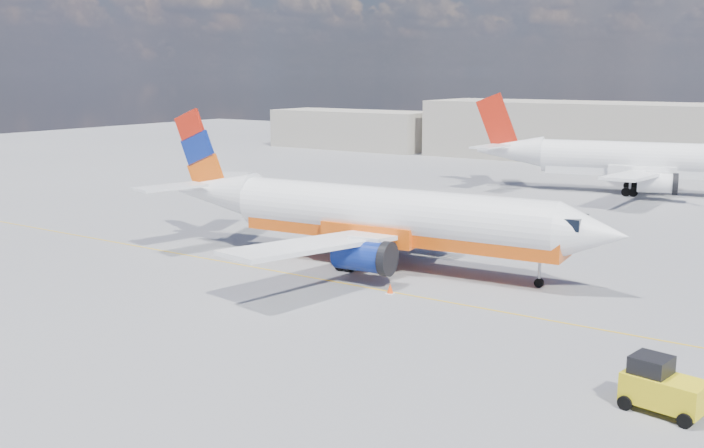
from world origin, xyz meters
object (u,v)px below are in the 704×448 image
Objects in this scene: main_jet at (376,216)px; traffic_cone at (390,289)px; gse_tug at (662,387)px; second_jet at (642,161)px.

main_jet reaches higher than traffic_cone.
main_jet is 10.56× the size of gse_tug.
gse_tug is 17.76m from traffic_cone.
gse_tug is (20.16, -12.69, -2.27)m from main_jet.
traffic_cone is (-16.02, 7.64, -0.66)m from gse_tug.
main_jet is 0.96× the size of second_jet.
second_jet reaches higher than gse_tug.
traffic_cone is (-1.99, -45.25, -3.04)m from second_jet.
second_jet is 10.98× the size of gse_tug.
main_jet is at bearing -111.59° from second_jet.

